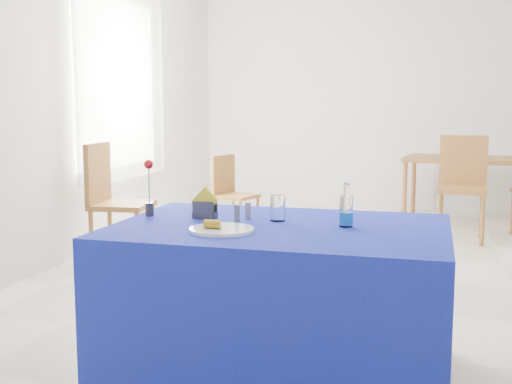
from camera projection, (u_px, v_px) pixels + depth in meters
floor at (361, 278)px, 5.00m from camera, size 7.00×7.00×0.00m
room_shell at (366, 50)px, 4.77m from camera, size 7.00×7.00×7.00m
window_pane at (117, 83)px, 6.22m from camera, size 0.04×1.50×1.60m
curtain at (124, 83)px, 6.20m from camera, size 0.04×1.75×1.85m
plate at (222, 230)px, 2.96m from camera, size 0.30×0.30×0.01m
drinking_glass at (278, 208)px, 3.22m from camera, size 0.08×0.08×0.13m
salt_shaker at (248, 211)px, 3.27m from camera, size 0.03×0.03×0.08m
pepper_shaker at (237, 213)px, 3.20m from camera, size 0.03×0.03×0.08m
blue_table at (279, 301)px, 3.16m from camera, size 1.60×1.10×0.76m
water_bottle at (346, 212)px, 3.07m from camera, size 0.07×0.07×0.21m
napkin_holder at (205, 209)px, 3.29m from camera, size 0.15×0.06×0.16m
rose_vase at (149, 189)px, 3.35m from camera, size 0.05×0.05×0.30m
oak_table at (463, 164)px, 7.34m from camera, size 1.36×0.96×0.76m
chair_bg_left at (462, 180)px, 6.40m from camera, size 0.49×0.49×1.04m
chair_win_a at (111, 195)px, 5.37m from camera, size 0.50×0.50×1.03m
chair_win_b at (230, 189)px, 6.63m from camera, size 0.47×0.47×0.83m
banana_pieces at (213, 224)px, 2.94m from camera, size 0.08×0.04×0.04m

